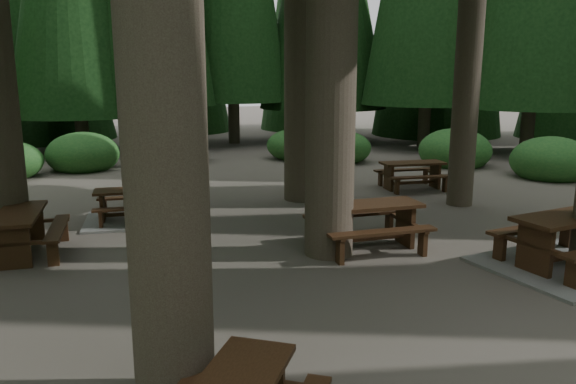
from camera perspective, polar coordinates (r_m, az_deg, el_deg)
name	(u,v)px	position (r m, az deg, el deg)	size (l,w,h in m)	color
ground	(293,263)	(9.39, 0.49, -7.27)	(80.00, 80.00, 0.00)	#564D46
picnic_table_a	(570,249)	(10.19, 26.69, -5.17)	(2.61, 2.16, 0.88)	gray
picnic_table_b	(20,227)	(10.68, -25.58, -3.21)	(1.75, 2.03, 0.77)	#321D0F
picnic_table_c	(134,211)	(12.36, -15.33, -1.84)	(2.37, 2.11, 0.69)	gray
picnic_table_d	(412,171)	(15.51, 12.52, 2.09)	(1.97, 1.73, 0.74)	#321D0F
picnic_table_f	(367,219)	(10.11, 8.04, -2.70)	(2.15, 1.85, 0.83)	#321D0F
shrub_ring	(309,224)	(10.21, 2.11, -3.31)	(23.86, 24.64, 1.49)	#1F5A23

